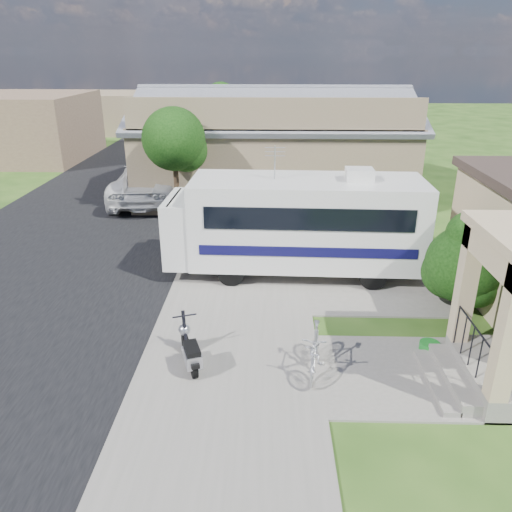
{
  "coord_description": "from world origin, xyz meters",
  "views": [
    {
      "loc": [
        -0.14,
        -10.01,
        6.45
      ],
      "look_at": [
        -0.5,
        2.5,
        1.3
      ],
      "focal_mm": 35.0,
      "sensor_mm": 36.0,
      "label": 1
    }
  ],
  "objects_px": {
    "shrub": "(467,261)",
    "van": "(169,150)",
    "bicycle": "(315,352)",
    "scooter": "(190,350)",
    "garden_hose": "(429,348)",
    "motorhome": "(297,222)",
    "pickup_truck": "(150,181)"
  },
  "relations": [
    {
      "from": "bicycle",
      "to": "pickup_truck",
      "type": "height_order",
      "value": "pickup_truck"
    },
    {
      "from": "van",
      "to": "garden_hose",
      "type": "xyz_separation_m",
      "value": [
        9.86,
        -20.08,
        -0.86
      ]
    },
    {
      "from": "scooter",
      "to": "bicycle",
      "type": "distance_m",
      "value": 2.69
    },
    {
      "from": "bicycle",
      "to": "pickup_truck",
      "type": "distance_m",
      "value": 14.93
    },
    {
      "from": "shrub",
      "to": "garden_hose",
      "type": "xyz_separation_m",
      "value": [
        -1.42,
        -2.12,
        -1.31
      ]
    },
    {
      "from": "pickup_truck",
      "to": "scooter",
      "type": "bearing_deg",
      "value": 101.86
    },
    {
      "from": "motorhome",
      "to": "van",
      "type": "distance_m",
      "value": 17.2
    },
    {
      "from": "scooter",
      "to": "van",
      "type": "bearing_deg",
      "value": 82.88
    },
    {
      "from": "scooter",
      "to": "motorhome",
      "type": "bearing_deg",
      "value": 44.85
    },
    {
      "from": "scooter",
      "to": "pickup_truck",
      "type": "bearing_deg",
      "value": 87.07
    },
    {
      "from": "garden_hose",
      "to": "van",
      "type": "bearing_deg",
      "value": 116.15
    },
    {
      "from": "motorhome",
      "to": "bicycle",
      "type": "height_order",
      "value": "motorhome"
    },
    {
      "from": "motorhome",
      "to": "garden_hose",
      "type": "height_order",
      "value": "motorhome"
    },
    {
      "from": "bicycle",
      "to": "pickup_truck",
      "type": "relative_size",
      "value": 0.27
    },
    {
      "from": "shrub",
      "to": "bicycle",
      "type": "xyz_separation_m",
      "value": [
        -4.16,
        -3.02,
        -0.89
      ]
    },
    {
      "from": "shrub",
      "to": "garden_hose",
      "type": "height_order",
      "value": "shrub"
    },
    {
      "from": "shrub",
      "to": "scooter",
      "type": "xyz_separation_m",
      "value": [
        -6.84,
        -2.91,
        -0.96
      ]
    },
    {
      "from": "shrub",
      "to": "motorhome",
      "type": "bearing_deg",
      "value": 152.55
    },
    {
      "from": "van",
      "to": "bicycle",
      "type": "bearing_deg",
      "value": -59.8
    },
    {
      "from": "van",
      "to": "shrub",
      "type": "bearing_deg",
      "value": -46.42
    },
    {
      "from": "shrub",
      "to": "van",
      "type": "xyz_separation_m",
      "value": [
        -11.28,
        17.96,
        -0.45
      ]
    },
    {
      "from": "bicycle",
      "to": "garden_hose",
      "type": "xyz_separation_m",
      "value": [
        2.74,
        0.91,
        -0.42
      ]
    },
    {
      "from": "shrub",
      "to": "van",
      "type": "relative_size",
      "value": 0.42
    },
    {
      "from": "garden_hose",
      "to": "motorhome",
      "type": "bearing_deg",
      "value": 123.64
    },
    {
      "from": "bicycle",
      "to": "pickup_truck",
      "type": "bearing_deg",
      "value": 125.35
    },
    {
      "from": "pickup_truck",
      "to": "shrub",
      "type": "bearing_deg",
      "value": 131.52
    },
    {
      "from": "van",
      "to": "garden_hose",
      "type": "distance_m",
      "value": 22.39
    },
    {
      "from": "scooter",
      "to": "shrub",
      "type": "bearing_deg",
      "value": 3.89
    },
    {
      "from": "motorhome",
      "to": "shrub",
      "type": "bearing_deg",
      "value": -25.78
    },
    {
      "from": "pickup_truck",
      "to": "bicycle",
      "type": "bearing_deg",
      "value": 111.67
    },
    {
      "from": "scooter",
      "to": "bicycle",
      "type": "relative_size",
      "value": 0.86
    },
    {
      "from": "bicycle",
      "to": "van",
      "type": "bearing_deg",
      "value": 118.09
    }
  ]
}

